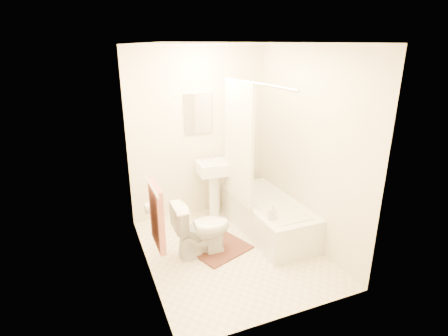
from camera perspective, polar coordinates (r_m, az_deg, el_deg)
name	(u,v)px	position (r m, az deg, el deg)	size (l,w,h in m)	color
floor	(232,251)	(4.41, 1.27, -13.39)	(2.40, 2.40, 0.00)	beige
ceiling	(233,44)	(3.71, 1.56, 19.61)	(2.40, 2.40, 0.00)	white
wall_back	(199,134)	(4.98, -4.18, 5.51)	(2.00, 0.02, 2.40)	beige
wall_left	(142,169)	(3.63, -13.22, -0.19)	(0.02, 2.40, 2.40)	beige
wall_right	(308,149)	(4.38, 13.50, 3.11)	(0.02, 2.40, 2.40)	beige
mirror	(198,113)	(4.89, -4.19, 8.87)	(0.40, 0.03, 0.55)	white
curtain_rod	(254,83)	(3.95, 5.00, 13.71)	(0.03, 0.03, 1.70)	silver
shower_curtain	(238,143)	(4.44, 2.36, 4.14)	(0.04, 0.80, 1.55)	silver
towel_bar	(152,186)	(3.44, -11.73, -2.95)	(0.02, 0.02, 0.60)	silver
towel	(157,216)	(3.57, -10.91, -7.65)	(0.06, 0.45, 0.66)	#CC7266
toilet_paper	(150,208)	(3.94, -11.97, -6.40)	(0.12, 0.12, 0.11)	white
toilet	(202,228)	(4.21, -3.69, -9.81)	(0.38, 0.68, 0.67)	white
sink	(215,187)	(5.02, -1.55, -3.14)	(0.47, 0.38, 0.93)	white
bathtub	(268,215)	(4.79, 7.13, -7.67)	(0.68, 1.57, 0.44)	white
bath_mat	(221,249)	(4.42, -0.48, -13.09)	(0.67, 0.50, 0.02)	#522E1F
soap_bottle	(272,211)	(4.18, 7.87, -7.04)	(0.09, 0.09, 0.19)	white
scrub_brush	(248,183)	(5.18, 4.01, -2.52)	(0.07, 0.22, 0.04)	green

